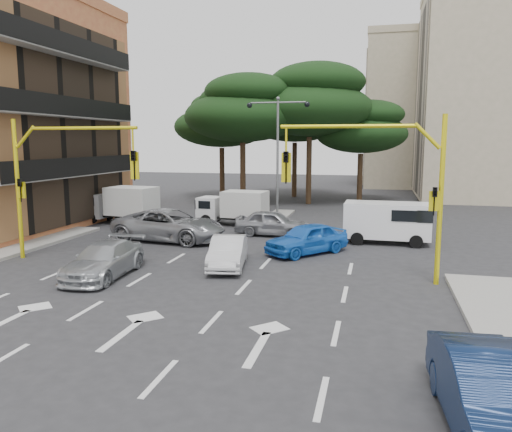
{
  "coord_description": "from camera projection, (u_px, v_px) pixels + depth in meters",
  "views": [
    {
      "loc": [
        6.43,
        -16.34,
        5.07
      ],
      "look_at": [
        0.95,
        6.1,
        1.6
      ],
      "focal_mm": 35.0,
      "sensor_mm": 36.0,
      "label": 1
    }
  ],
  "objects": [
    {
      "name": "car_navy_parked",
      "position": [
        494.0,
        396.0,
        8.59
      ],
      "size": [
        1.9,
        4.51,
        1.45
      ],
      "primitive_type": "imported",
      "rotation": [
        0.0,
        0.0,
        0.08
      ],
      "color": "#0B1B3B",
      "rests_on": "ground"
    },
    {
      "name": "car_white_hatch",
      "position": [
        228.0,
        252.0,
        20.19
      ],
      "size": [
        1.98,
        3.95,
        1.25
      ],
      "primitive_type": "imported",
      "rotation": [
        0.0,
        0.0,
        0.18
      ],
      "color": "silver",
      "rests_on": "ground"
    },
    {
      "name": "van_white",
      "position": [
        387.0,
        223.0,
        24.93
      ],
      "size": [
        4.21,
        1.98,
        2.08
      ],
      "primitive_type": null,
      "rotation": [
        0.0,
        0.0,
        -1.59
      ],
      "color": "white",
      "rests_on": "ground"
    },
    {
      "name": "signal_mast_right",
      "position": [
        388.0,
        175.0,
        17.7
      ],
      "size": [
        5.79,
        0.37,
        6.0
      ],
      "color": "yellow",
      "rests_on": "ground"
    },
    {
      "name": "ground",
      "position": [
        190.0,
        283.0,
        17.96
      ],
      "size": [
        120.0,
        120.0,
        0.0
      ],
      "primitive_type": "plane",
      "color": "#28282B",
      "rests_on": "ground"
    },
    {
      "name": "pine_left_near",
      "position": [
        243.0,
        108.0,
        38.84
      ],
      "size": [
        9.15,
        9.15,
        10.23
      ],
      "color": "#382616",
      "rests_on": "ground"
    },
    {
      "name": "signal_mast_left",
      "position": [
        53.0,
        170.0,
        20.89
      ],
      "size": [
        5.79,
        0.37,
        6.0
      ],
      "color": "yellow",
      "rests_on": "ground"
    },
    {
      "name": "box_truck_b",
      "position": [
        233.0,
        208.0,
        30.31
      ],
      "size": [
        4.39,
        2.09,
        2.1
      ],
      "primitive_type": null,
      "rotation": [
        0.0,
        0.0,
        1.5
      ],
      "color": "silver",
      "rests_on": "ground"
    },
    {
      "name": "pine_center",
      "position": [
        311.0,
        100.0,
        39.49
      ],
      "size": [
        9.98,
        9.98,
        11.16
      ],
      "color": "#382616",
      "rests_on": "ground"
    },
    {
      "name": "car_silver_cross_a",
      "position": [
        170.0,
        225.0,
        25.57
      ],
      "size": [
        6.07,
        3.31,
        1.61
      ],
      "primitive_type": "imported",
      "rotation": [
        0.0,
        0.0,
        1.46
      ],
      "color": "gray",
      "rests_on": "ground"
    },
    {
      "name": "median_strip",
      "position": [
        277.0,
        217.0,
        33.32
      ],
      "size": [
        1.4,
        6.0,
        0.15
      ],
      "primitive_type": "cube",
      "color": "gray",
      "rests_on": "ground"
    },
    {
      "name": "car_blue_compact",
      "position": [
        307.0,
        239.0,
        22.62
      ],
      "size": [
        3.9,
        4.18,
        1.39
      ],
      "primitive_type": "imported",
      "rotation": [
        0.0,
        0.0,
        -0.7
      ],
      "color": "blue",
      "rests_on": "ground"
    },
    {
      "name": "street_lamp_center",
      "position": [
        278.0,
        136.0,
        32.52
      ],
      "size": [
        4.16,
        0.36,
        7.77
      ],
      "color": "slate",
      "rests_on": "median_strip"
    },
    {
      "name": "car_silver_wagon",
      "position": [
        104.0,
        260.0,
        18.79
      ],
      "size": [
        2.01,
        4.49,
        1.28
      ],
      "primitive_type": "imported",
      "rotation": [
        0.0,
        0.0,
        0.05
      ],
      "color": "#AAADB2",
      "rests_on": "ground"
    },
    {
      "name": "apartment_beige_far",
      "position": [
        440.0,
        112.0,
        55.95
      ],
      "size": [
        16.2,
        12.15,
        16.7
      ],
      "color": "tan",
      "rests_on": "ground"
    },
    {
      "name": "pine_back",
      "position": [
        296.0,
        113.0,
        44.87
      ],
      "size": [
        9.15,
        9.15,
        10.23
      ],
      "color": "#382616",
      "rests_on": "ground"
    },
    {
      "name": "box_truck_a",
      "position": [
        120.0,
        205.0,
        30.86
      ],
      "size": [
        4.89,
        2.51,
        2.31
      ],
      "primitive_type": null,
      "rotation": [
        0.0,
        0.0,
        1.45
      ],
      "color": "silver",
      "rests_on": "ground"
    },
    {
      "name": "pine_right",
      "position": [
        362.0,
        127.0,
        40.78
      ],
      "size": [
        7.49,
        7.49,
        8.37
      ],
      "color": "#382616",
      "rests_on": "ground"
    },
    {
      "name": "car_silver_cross_b",
      "position": [
        273.0,
        223.0,
        26.96
      ],
      "size": [
        4.12,
        1.78,
        1.38
      ],
      "primitive_type": "imported",
      "rotation": [
        0.0,
        0.0,
        1.54
      ],
      "color": "gray",
      "rests_on": "ground"
    },
    {
      "name": "pine_left_far",
      "position": [
        222.0,
        120.0,
        43.49
      ],
      "size": [
        8.32,
        8.32,
        9.3
      ],
      "color": "#382616",
      "rests_on": "ground"
    }
  ]
}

